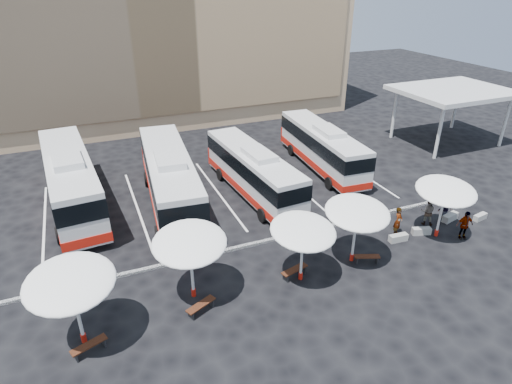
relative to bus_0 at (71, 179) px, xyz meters
name	(u,v)px	position (x,y,z in m)	size (l,w,h in m)	color
ground	(260,248)	(9.94, -9.81, -2.18)	(120.00, 120.00, 0.00)	black
service_canopy	(454,92)	(33.94, 0.19, 2.69)	(10.00, 8.00, 5.20)	silver
curb_divider	(257,243)	(9.94, -9.31, -2.10)	(34.00, 0.25, 0.15)	black
bay_lines	(218,193)	(9.94, -1.81, -2.17)	(24.15, 12.00, 0.01)	white
bus_0	(71,179)	(0.00, 0.00, 0.00)	(3.88, 13.62, 4.27)	silver
bus_1	(170,178)	(6.31, -2.47, 0.00)	(4.05, 13.65, 4.27)	silver
bus_2	(253,171)	(12.29, -3.02, -0.27)	(3.33, 11.95, 3.75)	silver
bus_3	(322,146)	(19.47, -0.67, -0.25)	(3.34, 12.03, 3.77)	silver
sunshade_0	(70,283)	(-0.18, -13.47, 1.13)	(3.77, 3.82, 3.89)	silver
sunshade_1	(189,243)	(5.15, -12.39, 1.04)	(4.32, 4.35, 3.79)	silver
sunshade_2	(303,231)	(10.82, -13.29, 0.86)	(3.91, 3.95, 3.57)	silver
sunshade_3	(357,213)	(14.33, -12.94, 0.98)	(4.20, 4.23, 3.71)	silver
sunshade_4	(446,191)	(20.73, -12.78, 0.96)	(4.71, 4.73, 3.70)	silver
wood_bench_0	(89,346)	(0.02, -14.24, -1.81)	(1.60, 0.92, 0.48)	black
wood_bench_1	(201,306)	(5.17, -13.69, -1.81)	(1.62, 1.04, 0.49)	black
wood_bench_2	(295,271)	(10.61, -12.98, -1.80)	(1.67, 0.84, 0.49)	black
wood_bench_3	(367,257)	(15.00, -13.44, -1.84)	(1.47, 0.89, 0.44)	black
conc_bench_0	(398,238)	(18.11, -12.35, -1.96)	(1.19, 0.40, 0.45)	gray
conc_bench_1	(421,231)	(19.98, -12.28, -1.96)	(1.17, 0.39, 0.44)	gray
conc_bench_2	(450,217)	(22.95, -11.68, -1.94)	(1.28, 0.43, 0.48)	gray
conc_bench_3	(480,217)	(24.89, -12.38, -1.98)	(1.07, 0.36, 0.40)	gray
passenger_0	(398,221)	(18.52, -11.67, -1.23)	(0.69, 0.45, 1.89)	black
passenger_1	(428,212)	(21.12, -11.45, -1.25)	(0.90, 0.70, 1.86)	black
passenger_2	(465,225)	(21.98, -13.63, -1.24)	(1.10, 0.46, 1.89)	black
passenger_3	(446,207)	(22.86, -11.23, -1.38)	(1.03, 0.59, 1.60)	black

